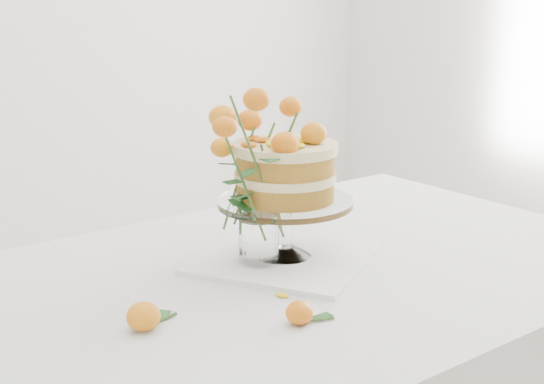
# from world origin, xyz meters

# --- Properties ---
(table) EXTENTS (1.43, 0.93, 0.76)m
(table) POSITION_xyz_m (0.00, 0.00, 0.67)
(table) COLOR tan
(table) RESTS_ON ground
(napkin) EXTENTS (0.44, 0.44, 0.01)m
(napkin) POSITION_xyz_m (0.00, 0.04, 0.76)
(napkin) COLOR white
(napkin) RESTS_ON table
(cake_stand) EXTENTS (0.27, 0.27, 0.24)m
(cake_stand) POSITION_xyz_m (0.00, 0.04, 0.93)
(cake_stand) COLOR white
(cake_stand) RESTS_ON napkin
(rose_vase) EXTENTS (0.32, 0.32, 0.39)m
(rose_vase) POSITION_xyz_m (-0.06, 0.05, 0.99)
(rose_vase) COLOR white
(rose_vase) RESTS_ON table
(loose_rose_near) EXTENTS (0.10, 0.06, 0.05)m
(loose_rose_near) POSITION_xyz_m (-0.38, -0.07, 0.78)
(loose_rose_near) COLOR orange
(loose_rose_near) RESTS_ON table
(loose_rose_far) EXTENTS (0.08, 0.05, 0.04)m
(loose_rose_far) POSITION_xyz_m (-0.17, -0.21, 0.78)
(loose_rose_far) COLOR #CA5D09
(loose_rose_far) RESTS_ON table
(stray_petal_a) EXTENTS (0.03, 0.02, 0.00)m
(stray_petal_a) POSITION_xyz_m (-0.12, -0.10, 0.76)
(stray_petal_a) COLOR yellow
(stray_petal_a) RESTS_ON table
(stray_petal_b) EXTENTS (0.03, 0.02, 0.00)m
(stray_petal_b) POSITION_xyz_m (-0.02, -0.14, 0.76)
(stray_petal_b) COLOR yellow
(stray_petal_b) RESTS_ON table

